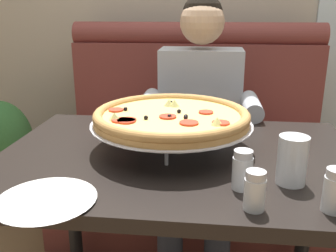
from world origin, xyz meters
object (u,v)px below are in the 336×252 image
object	(u,v)px
shaker_pepper_flakes	(335,193)
booth_bench	(192,156)
potted_plant	(4,152)
diner_main	(199,116)
dining_table	(179,182)
plate_near_left	(46,198)
shaker_oregano	(255,193)
shaker_parmesan	(242,173)
drinking_glass	(292,163)
pizza	(171,117)

from	to	relation	value
shaker_pepper_flakes	booth_bench	bearing A→B (deg)	107.90
potted_plant	diner_main	bearing A→B (deg)	-10.58
dining_table	plate_near_left	world-z (taller)	plate_near_left
diner_main	potted_plant	xyz separation A→B (m)	(-1.16, 0.22, -0.32)
shaker_oregano	plate_near_left	bearing A→B (deg)	-177.62
booth_bench	potted_plant	bearing A→B (deg)	-177.48
diner_main	dining_table	bearing A→B (deg)	-94.08
booth_bench	shaker_parmesan	world-z (taller)	booth_bench
booth_bench	dining_table	distance (m)	0.91
shaker_pepper_flakes	shaker_oregano	bearing A→B (deg)	-175.73
shaker_oregano	plate_near_left	size ratio (longest dim) A/B	0.39
dining_table	shaker_pepper_flakes	size ratio (longest dim) A/B	11.15
drinking_glass	potted_plant	xyz separation A→B (m)	(-1.43, 1.00, -0.43)
pizza	drinking_glass	distance (m)	0.41
plate_near_left	drinking_glass	bearing A→B (deg)	15.75
pizza	shaker_pepper_flakes	bearing A→B (deg)	-40.85
pizza	potted_plant	distance (m)	1.42
booth_bench	dining_table	world-z (taller)	booth_bench
plate_near_left	diner_main	bearing A→B (deg)	70.43
dining_table	shaker_oregano	size ratio (longest dim) A/B	12.08
booth_bench	plate_near_left	size ratio (longest dim) A/B	5.94
pizza	shaker_oregano	world-z (taller)	pizza
dining_table	drinking_glass	xyz separation A→B (m)	(0.31, -0.18, 0.16)
dining_table	drinking_glass	size ratio (longest dim) A/B	8.83
shaker_pepper_flakes	shaker_parmesan	bearing A→B (deg)	155.84
diner_main	drinking_glass	distance (m)	0.84
booth_bench	drinking_glass	bearing A→B (deg)	-73.35
diner_main	pizza	size ratio (longest dim) A/B	2.40
shaker_parmesan	shaker_oregano	size ratio (longest dim) A/B	1.09
pizza	dining_table	bearing A→B (deg)	-54.69
plate_near_left	booth_bench	bearing A→B (deg)	76.36
dining_table	diner_main	size ratio (longest dim) A/B	0.92
booth_bench	shaker_parmesan	xyz separation A→B (m)	(0.18, -1.10, 0.40)
dining_table	shaker_parmesan	world-z (taller)	shaker_parmesan
shaker_oregano	potted_plant	size ratio (longest dim) A/B	0.14
booth_bench	diner_main	size ratio (longest dim) A/B	1.15
shaker_pepper_flakes	plate_near_left	distance (m)	0.68
dining_table	booth_bench	bearing A→B (deg)	90.00
diner_main	drinking_glass	world-z (taller)	diner_main
potted_plant	pizza	bearing A→B (deg)	-35.64
potted_plant	shaker_oregano	bearing A→B (deg)	-41.09
dining_table	diner_main	world-z (taller)	diner_main
booth_bench	shaker_oregano	bearing A→B (deg)	-80.43
dining_table	pizza	distance (m)	0.22
drinking_glass	shaker_pepper_flakes	bearing A→B (deg)	-63.20
pizza	drinking_glass	world-z (taller)	pizza
dining_table	drinking_glass	world-z (taller)	drinking_glass
pizza	plate_near_left	xyz separation A→B (m)	(-0.26, -0.39, -0.10)
pizza	potted_plant	world-z (taller)	pizza
diner_main	shaker_oregano	distance (m)	0.95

